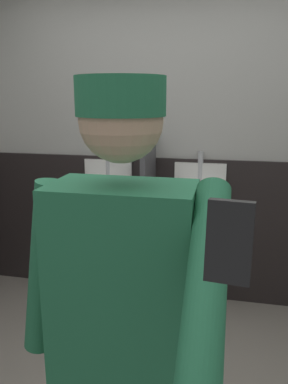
% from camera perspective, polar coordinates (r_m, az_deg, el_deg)
% --- Properties ---
extents(wall_back, '(4.04, 0.12, 2.72)m').
position_cam_1_polar(wall_back, '(3.14, 4.68, 8.50)').
color(wall_back, '#B2B2AD').
rests_on(wall_back, ground_plane).
extents(wainscot_band_back, '(3.44, 0.03, 1.17)m').
position_cam_1_polar(wainscot_band_back, '(3.24, 4.23, -5.38)').
color(wainscot_band_back, black).
rests_on(wainscot_band_back, ground_plane).
extents(urinal_left, '(0.40, 0.34, 1.24)m').
position_cam_1_polar(urinal_left, '(3.16, -5.79, -2.27)').
color(urinal_left, white).
rests_on(urinal_left, ground_plane).
extents(urinal_middle, '(0.40, 0.34, 1.24)m').
position_cam_1_polar(urinal_middle, '(3.02, 7.88, -3.12)').
color(urinal_middle, white).
rests_on(urinal_middle, ground_plane).
extents(privacy_divider_panel, '(0.04, 0.40, 0.90)m').
position_cam_1_polar(privacy_divider_panel, '(2.96, 0.62, 0.12)').
color(privacy_divider_panel, '#4C4C51').
extents(person, '(0.63, 0.60, 1.71)m').
position_cam_1_polar(person, '(1.22, -3.10, -18.37)').
color(person, '#2D3342').
rests_on(person, ground_plane).
extents(cell_phone, '(0.06, 0.04, 0.11)m').
position_cam_1_polar(cell_phone, '(0.53, 12.43, -7.14)').
color(cell_phone, black).
extents(soap_dispenser, '(0.10, 0.07, 0.18)m').
position_cam_1_polar(soap_dispenser, '(3.12, -2.46, 8.37)').
color(soap_dispenser, silver).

